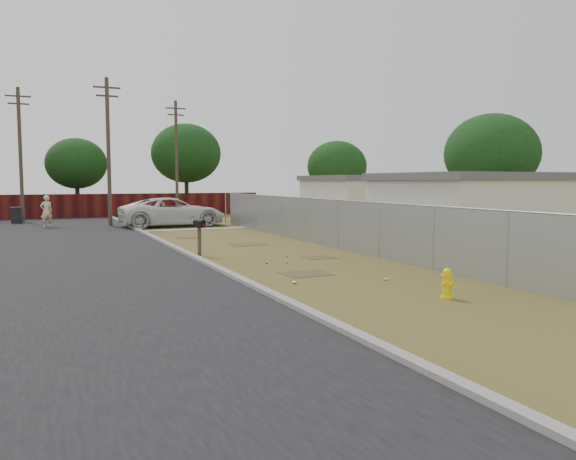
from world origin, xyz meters
name	(u,v)px	position (x,y,z in m)	size (l,w,h in m)	color
ground	(268,253)	(0.00, 0.00, 0.00)	(120.00, 120.00, 0.00)	brown
street	(70,240)	(-6.76, 8.05, 0.02)	(15.10, 60.00, 0.12)	black
chainlink_fence	(327,228)	(3.12, 1.03, 0.80)	(0.10, 27.06, 2.02)	gray
privacy_fence	(68,206)	(-6.00, 25.00, 0.90)	(30.00, 0.12, 1.80)	#4B1510
utility_poles	(106,153)	(-3.67, 20.67, 4.69)	(12.60, 8.24, 9.00)	#44392D
houses	(423,205)	(9.70, 3.13, 1.56)	(9.30, 17.24, 3.10)	beige
horizon_trees	(163,157)	(0.84, 23.56, 4.63)	(33.32, 31.94, 7.78)	#332217
fire_hydrant	(447,284)	(0.71, -9.52, 0.35)	(0.36, 0.37, 0.76)	yellow
mailbox	(199,227)	(-2.60, 0.39, 1.07)	(0.36, 0.59, 1.35)	brown
pickup_truck	(173,212)	(-0.54, 14.20, 0.88)	(2.94, 6.37, 1.77)	silver
pedestrian	(46,211)	(-7.60, 16.51, 0.97)	(0.70, 0.46, 1.93)	beige
trash_bin	(16,215)	(-9.37, 20.74, 0.55)	(0.70, 0.77, 1.08)	black
scattered_litter	(292,261)	(-0.12, -2.51, 0.04)	(2.90, 9.83, 0.07)	beige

